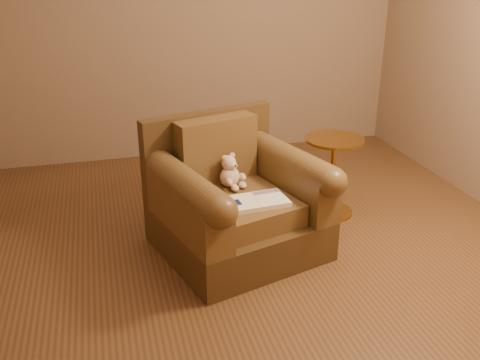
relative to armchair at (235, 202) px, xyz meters
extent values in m
plane|color=brown|center=(0.16, 0.01, -0.35)|extent=(4.00, 4.00, 0.00)
cube|color=#836851|center=(0.16, 2.01, 1.00)|extent=(4.00, 0.02, 2.70)
cube|color=#836851|center=(0.16, -1.99, 1.00)|extent=(4.00, 0.02, 2.70)
cube|color=#442E16|center=(0.01, -0.04, -0.21)|extent=(1.22, 1.19, 0.28)
cube|color=#442E16|center=(-0.11, 0.36, 0.24)|extent=(0.98, 0.38, 0.62)
cube|color=brown|center=(0.03, -0.09, 0.01)|extent=(0.75, 0.83, 0.15)
cube|color=brown|center=(-0.07, 0.24, 0.31)|extent=(0.60, 0.32, 0.45)
cube|color=brown|center=(-0.36, -0.20, 0.09)|extent=(0.43, 0.87, 0.32)
cube|color=brown|center=(0.41, 0.02, 0.09)|extent=(0.43, 0.87, 0.32)
cylinder|color=brown|center=(-0.36, -0.20, 0.25)|extent=(0.43, 0.87, 0.20)
cylinder|color=brown|center=(0.41, 0.02, 0.25)|extent=(0.43, 0.87, 0.20)
ellipsoid|color=beige|center=(-0.01, 0.10, 0.15)|extent=(0.14, 0.12, 0.15)
sphere|color=beige|center=(-0.01, 0.10, 0.25)|extent=(0.10, 0.10, 0.10)
ellipsoid|color=beige|center=(-0.05, 0.09, 0.29)|extent=(0.04, 0.02, 0.04)
ellipsoid|color=beige|center=(0.01, 0.13, 0.29)|extent=(0.04, 0.02, 0.04)
ellipsoid|color=beige|center=(0.01, 0.06, 0.24)|extent=(0.05, 0.03, 0.04)
sphere|color=black|center=(0.02, 0.05, 0.25)|extent=(0.01, 0.01, 0.01)
ellipsoid|color=beige|center=(-0.03, 0.01, 0.15)|extent=(0.05, 0.09, 0.05)
ellipsoid|color=beige|center=(0.08, 0.08, 0.15)|extent=(0.05, 0.09, 0.05)
ellipsoid|color=beige|center=(0.00, 0.01, 0.10)|extent=(0.06, 0.09, 0.05)
ellipsoid|color=beige|center=(0.07, 0.04, 0.10)|extent=(0.06, 0.09, 0.05)
cube|color=beige|center=(0.09, -0.22, 0.10)|extent=(0.41, 0.27, 0.03)
cube|color=white|center=(-0.01, -0.23, 0.11)|extent=(0.21, 0.25, 0.00)
cube|color=white|center=(0.19, -0.21, 0.11)|extent=(0.21, 0.25, 0.00)
cube|color=beige|center=(0.09, -0.22, 0.11)|extent=(0.03, 0.24, 0.00)
cube|color=#0F1638|center=(-0.05, -0.24, 0.11)|extent=(0.07, 0.09, 0.00)
cube|color=slate|center=(0.18, -0.13, 0.11)|extent=(0.18, 0.06, 0.00)
cylinder|color=#B98832|center=(0.86, 0.32, -0.33)|extent=(0.36, 0.36, 0.03)
cylinder|color=#B98832|center=(0.86, 0.32, -0.03)|extent=(0.04, 0.04, 0.58)
cylinder|color=#B98832|center=(0.86, 0.32, 0.27)|extent=(0.45, 0.45, 0.02)
cylinder|color=#B98832|center=(0.86, 0.32, 0.26)|extent=(0.04, 0.04, 0.02)
camera|label=1|loc=(-0.82, -3.20, 1.57)|focal=40.00mm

